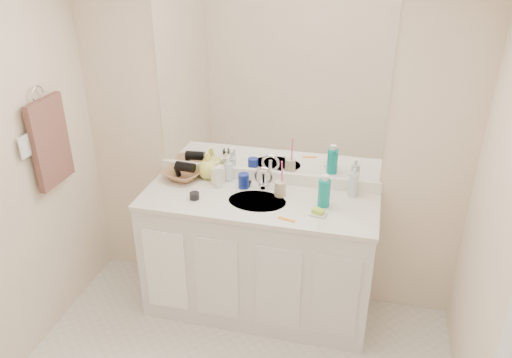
% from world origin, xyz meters
% --- Properties ---
extents(wall_back, '(2.60, 0.02, 2.40)m').
position_xyz_m(wall_back, '(0.00, 1.30, 1.20)').
color(wall_back, '#F7E0C1').
rests_on(wall_back, floor).
extents(vanity_cabinet, '(1.50, 0.55, 0.85)m').
position_xyz_m(vanity_cabinet, '(0.00, 1.02, 0.42)').
color(vanity_cabinet, silver).
rests_on(vanity_cabinet, floor).
extents(countertop, '(1.52, 0.57, 0.03)m').
position_xyz_m(countertop, '(0.00, 1.02, 0.86)').
color(countertop, silver).
rests_on(countertop, vanity_cabinet).
extents(backsplash, '(1.52, 0.03, 0.08)m').
position_xyz_m(backsplash, '(0.00, 1.29, 0.92)').
color(backsplash, white).
rests_on(backsplash, countertop).
extents(sink_basin, '(0.37, 0.37, 0.02)m').
position_xyz_m(sink_basin, '(0.00, 1.00, 0.87)').
color(sink_basin, '#B8B1A1').
rests_on(sink_basin, countertop).
extents(faucet, '(0.02, 0.02, 0.11)m').
position_xyz_m(faucet, '(0.00, 1.18, 0.94)').
color(faucet, silver).
rests_on(faucet, countertop).
extents(mirror, '(1.48, 0.01, 1.20)m').
position_xyz_m(mirror, '(0.00, 1.29, 1.56)').
color(mirror, white).
rests_on(mirror, wall_back).
extents(blue_mug, '(0.08, 0.08, 0.10)m').
position_xyz_m(blue_mug, '(-0.13, 1.16, 0.93)').
color(blue_mug, navy).
rests_on(blue_mug, countertop).
extents(tan_cup, '(0.08, 0.08, 0.10)m').
position_xyz_m(tan_cup, '(0.13, 1.11, 0.93)').
color(tan_cup, '#C0AF88').
rests_on(tan_cup, countertop).
extents(toothbrush, '(0.01, 0.04, 0.20)m').
position_xyz_m(toothbrush, '(0.14, 1.11, 1.03)').
color(toothbrush, '#F4409B').
rests_on(toothbrush, tan_cup).
extents(mouthwash_bottle, '(0.08, 0.08, 0.18)m').
position_xyz_m(mouthwash_bottle, '(0.41, 1.05, 0.97)').
color(mouthwash_bottle, '#0B8A82').
rests_on(mouthwash_bottle, countertop).
extents(clear_pump_bottle, '(0.06, 0.06, 0.16)m').
position_xyz_m(clear_pump_bottle, '(0.58, 1.22, 0.96)').
color(clear_pump_bottle, silver).
rests_on(clear_pump_bottle, countertop).
extents(soap_dish, '(0.11, 0.10, 0.01)m').
position_xyz_m(soap_dish, '(0.40, 0.93, 0.89)').
color(soap_dish, silver).
rests_on(soap_dish, countertop).
extents(green_soap, '(0.08, 0.07, 0.02)m').
position_xyz_m(green_soap, '(0.40, 0.93, 0.90)').
color(green_soap, '#AACF32').
rests_on(green_soap, soap_dish).
extents(orange_comb, '(0.11, 0.05, 0.00)m').
position_xyz_m(orange_comb, '(0.22, 0.83, 0.88)').
color(orange_comb, orange).
rests_on(orange_comb, countertop).
extents(dark_jar, '(0.08, 0.08, 0.04)m').
position_xyz_m(dark_jar, '(-0.39, 0.94, 0.90)').
color(dark_jar, black).
rests_on(dark_jar, countertop).
extents(extra_white_bottle, '(0.05, 0.05, 0.15)m').
position_xyz_m(extra_white_bottle, '(-0.29, 1.12, 0.95)').
color(extra_white_bottle, white).
rests_on(extra_white_bottle, countertop).
extents(soap_bottle_white, '(0.07, 0.07, 0.17)m').
position_xyz_m(soap_bottle_white, '(-0.26, 1.25, 0.97)').
color(soap_bottle_white, white).
rests_on(soap_bottle_white, countertop).
extents(soap_bottle_cream, '(0.09, 0.09, 0.16)m').
position_xyz_m(soap_bottle_cream, '(-0.32, 1.19, 0.96)').
color(soap_bottle_cream, '#F9F4CB').
rests_on(soap_bottle_cream, countertop).
extents(soap_bottle_yellow, '(0.15, 0.15, 0.18)m').
position_xyz_m(soap_bottle_yellow, '(-0.41, 1.25, 0.97)').
color(soap_bottle_yellow, '#E3E158').
rests_on(soap_bottle_yellow, countertop).
extents(wicker_basket, '(0.32, 0.32, 0.06)m').
position_xyz_m(wicker_basket, '(-0.57, 1.19, 0.91)').
color(wicker_basket, '#8E5D39').
rests_on(wicker_basket, countertop).
extents(hair_dryer, '(0.14, 0.08, 0.07)m').
position_xyz_m(hair_dryer, '(-0.55, 1.19, 0.97)').
color(hair_dryer, black).
rests_on(hair_dryer, wicker_basket).
extents(towel_ring, '(0.01, 0.11, 0.11)m').
position_xyz_m(towel_ring, '(-1.27, 0.77, 1.55)').
color(towel_ring, silver).
rests_on(towel_ring, wall_left).
extents(hand_towel, '(0.04, 0.32, 0.55)m').
position_xyz_m(hand_towel, '(-1.25, 0.77, 1.25)').
color(hand_towel, '#50312B').
rests_on(hand_towel, towel_ring).
extents(switch_plate, '(0.01, 0.08, 0.13)m').
position_xyz_m(switch_plate, '(-1.27, 0.57, 1.30)').
color(switch_plate, white).
rests_on(switch_plate, wall_left).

